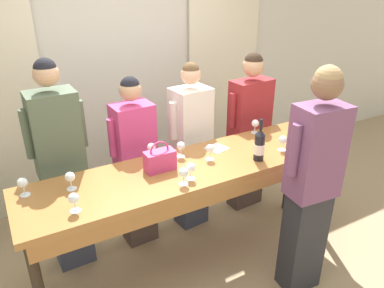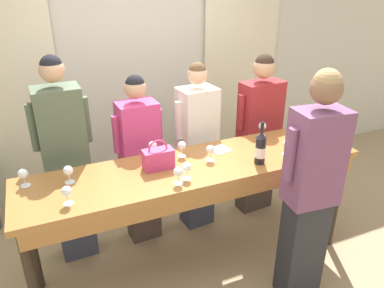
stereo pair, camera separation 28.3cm
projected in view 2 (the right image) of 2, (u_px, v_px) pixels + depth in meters
The scene contains 25 objects.
ground_plane at pixel (195, 263), 3.40m from camera, with size 18.00×18.00×0.00m, color tan.
wall_back at pixel (135, 70), 4.21m from camera, with size 12.00×0.06×2.80m.
curtain_panel_left at pixel (8, 90), 3.71m from camera, with size 0.99×0.03×2.69m.
curtain_panel_right at pixel (240, 65), 4.66m from camera, with size 0.99×0.03×2.69m.
tasting_bar at pixel (197, 178), 3.00m from camera, with size 2.76×0.67×1.02m.
wine_bottle at pixel (260, 148), 2.95m from camera, with size 0.09×0.09×0.35m.
handbag at pixel (158, 158), 2.88m from camera, with size 0.23×0.12×0.24m.
wine_glass_front_left at pixel (67, 192), 2.43m from camera, with size 0.07×0.07×0.13m.
wine_glass_front_mid at pixel (23, 174), 2.64m from camera, with size 0.07×0.07×0.13m.
wine_glass_front_right at pixel (287, 144), 3.10m from camera, with size 0.07×0.07×0.13m.
wine_glass_center_left at pixel (210, 150), 3.00m from camera, with size 0.07×0.07×0.13m.
wine_glass_center_mid at pixel (187, 168), 2.73m from camera, with size 0.07×0.07×0.13m.
wine_glass_center_right at pixel (334, 138), 3.22m from camera, with size 0.07×0.07×0.13m.
wine_glass_back_left at pixel (178, 172), 2.67m from camera, with size 0.07×0.07×0.13m.
wine_glass_back_mid at pixel (182, 146), 3.07m from camera, with size 0.07×0.07×0.13m.
wine_glass_back_right at pixel (68, 171), 2.68m from camera, with size 0.07×0.07×0.13m.
wine_glass_near_host at pixel (153, 146), 3.07m from camera, with size 0.07×0.07×0.13m.
wine_glass_by_bottle at pixel (262, 127), 3.45m from camera, with size 0.07×0.07×0.13m.
wine_glass_by_handbag at pixel (307, 130), 3.38m from camera, with size 0.07×0.07×0.13m.
napkin at pixel (220, 149), 3.22m from camera, with size 0.19×0.19×0.00m.
guest_olive_jacket at pixel (66, 162), 3.15m from camera, with size 0.48×0.27×1.85m.
guest_pink_top at pixel (140, 160), 3.42m from camera, with size 0.46×0.27×1.64m.
guest_cream_sweater at pixel (197, 147), 3.62m from camera, with size 0.46×0.30×1.69m.
guest_striped_shirt at pixel (259, 134), 3.86m from camera, with size 0.54×0.25×1.71m.
host_pouring at pixel (310, 190), 2.70m from camera, with size 0.48×0.27×1.87m.
Camera 2 is at (-1.06, -2.40, 2.42)m, focal length 35.00 mm.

